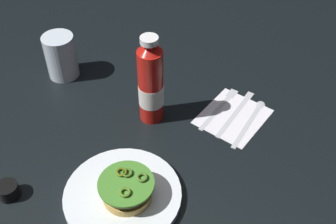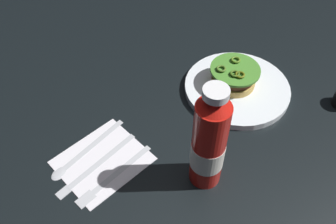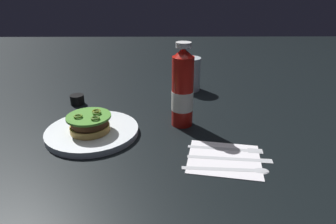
% 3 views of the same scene
% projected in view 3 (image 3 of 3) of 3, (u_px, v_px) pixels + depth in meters
% --- Properties ---
extents(ground_plane, '(3.00, 3.00, 0.00)m').
position_uv_depth(ground_plane, '(142.00, 117.00, 0.91)').
color(ground_plane, black).
extents(dinner_plate, '(0.25, 0.25, 0.02)m').
position_uv_depth(dinner_plate, '(93.00, 132.00, 0.80)').
color(dinner_plate, white).
rests_on(dinner_plate, ground_plane).
extents(burger_sandwich, '(0.12, 0.12, 0.05)m').
position_uv_depth(burger_sandwich, '(90.00, 123.00, 0.78)').
color(burger_sandwich, tan).
rests_on(burger_sandwich, dinner_plate).
extents(ketchup_bottle, '(0.06, 0.06, 0.24)m').
position_uv_depth(ketchup_bottle, '(183.00, 90.00, 0.82)').
color(ketchup_bottle, red).
rests_on(ketchup_bottle, ground_plane).
extents(water_glass, '(0.09, 0.09, 0.13)m').
position_uv_depth(water_glass, '(189.00, 74.00, 1.12)').
color(water_glass, silver).
rests_on(water_glass, ground_plane).
extents(condiment_cup, '(0.05, 0.05, 0.03)m').
position_uv_depth(condiment_cup, '(77.00, 100.00, 1.00)').
color(condiment_cup, black).
rests_on(condiment_cup, ground_plane).
extents(napkin, '(0.19, 0.18, 0.00)m').
position_uv_depth(napkin, '(224.00, 158.00, 0.69)').
color(napkin, white).
rests_on(napkin, ground_plane).
extents(spoon_utensil, '(0.19, 0.03, 0.00)m').
position_uv_depth(spoon_utensil, '(238.00, 169.00, 0.65)').
color(spoon_utensil, silver).
rests_on(spoon_utensil, napkin).
extents(butter_knife, '(0.20, 0.04, 0.00)m').
position_uv_depth(butter_knife, '(235.00, 158.00, 0.69)').
color(butter_knife, silver).
rests_on(butter_knife, napkin).
extents(fork_utensil, '(0.19, 0.04, 0.00)m').
position_uv_depth(fork_utensil, '(232.00, 148.00, 0.73)').
color(fork_utensil, silver).
rests_on(fork_utensil, napkin).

